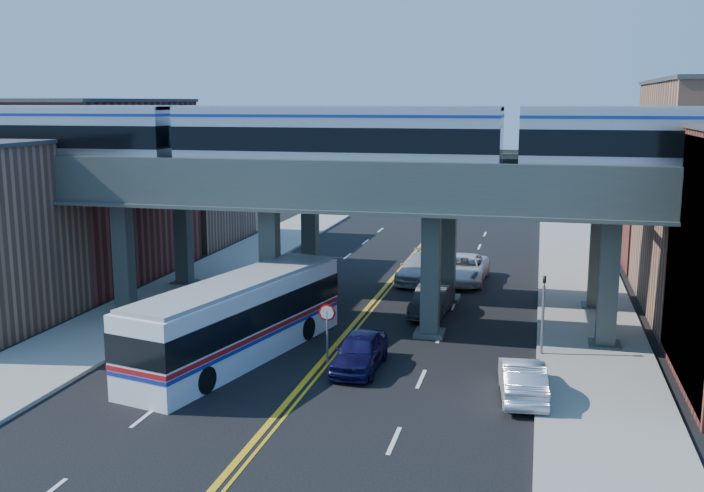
# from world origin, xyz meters

# --- Properties ---
(ground) EXTENTS (120.00, 120.00, 0.00)m
(ground) POSITION_xyz_m (0.00, 0.00, 0.00)
(ground) COLOR black
(ground) RESTS_ON ground
(sidewalk_west) EXTENTS (5.00, 70.00, 0.16)m
(sidewalk_west) POSITION_xyz_m (-11.50, 10.00, 0.08)
(sidewalk_west) COLOR gray
(sidewalk_west) RESTS_ON ground
(sidewalk_east) EXTENTS (5.00, 70.00, 0.16)m
(sidewalk_east) POSITION_xyz_m (11.50, 10.00, 0.08)
(sidewalk_east) COLOR gray
(sidewalk_east) RESTS_ON ground
(building_west_b) EXTENTS (8.00, 14.00, 11.00)m
(building_west_b) POSITION_xyz_m (-18.50, 16.00, 5.50)
(building_west_b) COLOR brown
(building_west_b) RESTS_ON ground
(building_west_c) EXTENTS (8.00, 10.00, 8.00)m
(building_west_c) POSITION_xyz_m (-18.50, 29.00, 4.00)
(building_west_c) COLOR #98694E
(building_west_c) RESTS_ON ground
(building_east_c) EXTENTS (8.00, 10.00, 9.00)m
(building_east_c) POSITION_xyz_m (18.50, 29.00, 4.50)
(building_east_c) COLOR brown
(building_east_c) RESTS_ON ground
(mural_panel) EXTENTS (0.10, 9.50, 9.50)m
(mural_panel) POSITION_xyz_m (14.55, 4.00, 4.75)
(mural_panel) COLOR teal
(mural_panel) RESTS_ON ground
(elevated_viaduct_near) EXTENTS (52.00, 3.60, 7.40)m
(elevated_viaduct_near) POSITION_xyz_m (0.00, 8.00, 6.47)
(elevated_viaduct_near) COLOR #414C48
(elevated_viaduct_near) RESTS_ON ground
(elevated_viaduct_far) EXTENTS (52.00, 3.60, 7.40)m
(elevated_viaduct_far) POSITION_xyz_m (0.00, 15.00, 6.47)
(elevated_viaduct_far) COLOR #414C48
(elevated_viaduct_far) RESTS_ON ground
(transit_train) EXTENTS (47.78, 3.00, 3.49)m
(transit_train) POSITION_xyz_m (-0.61, 8.00, 9.29)
(transit_train) COLOR black
(transit_train) RESTS_ON elevated_viaduct_near
(stop_sign) EXTENTS (0.76, 0.09, 2.63)m
(stop_sign) POSITION_xyz_m (0.30, 3.00, 1.76)
(stop_sign) COLOR slate
(stop_sign) RESTS_ON ground
(traffic_signal) EXTENTS (0.15, 0.18, 4.10)m
(traffic_signal) POSITION_xyz_m (9.20, 6.00, 2.30)
(traffic_signal) COLOR slate
(traffic_signal) RESTS_ON ground
(transit_bus) EXTENTS (5.79, 13.28, 3.34)m
(transit_bus) POSITION_xyz_m (-3.65, 2.84, 1.72)
(transit_bus) COLOR white
(transit_bus) RESTS_ON ground
(car_lane_a) EXTENTS (1.84, 4.52, 1.54)m
(car_lane_a) POSITION_xyz_m (1.80, 2.62, 0.77)
(car_lane_a) COLOR #11103B
(car_lane_a) RESTS_ON ground
(car_lane_b) EXTENTS (1.96, 4.74, 1.53)m
(car_lane_b) POSITION_xyz_m (3.58, 11.72, 0.76)
(car_lane_b) COLOR #2E2E30
(car_lane_b) RESTS_ON ground
(car_lane_c) EXTENTS (2.97, 6.06, 1.66)m
(car_lane_c) POSITION_xyz_m (4.43, 19.85, 0.83)
(car_lane_c) COLOR silver
(car_lane_c) RESTS_ON ground
(car_lane_d) EXTENTS (2.61, 5.74, 1.63)m
(car_lane_d) POSITION_xyz_m (1.80, 19.41, 0.81)
(car_lane_d) COLOR #B7B8BC
(car_lane_d) RESTS_ON ground
(car_parked_curb) EXTENTS (2.05, 4.68, 1.49)m
(car_parked_curb) POSITION_xyz_m (8.50, 0.90, 0.75)
(car_parked_curb) COLOR #BCBDC2
(car_parked_curb) RESTS_ON ground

